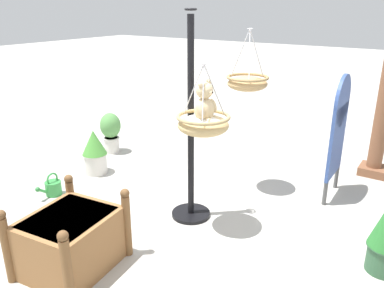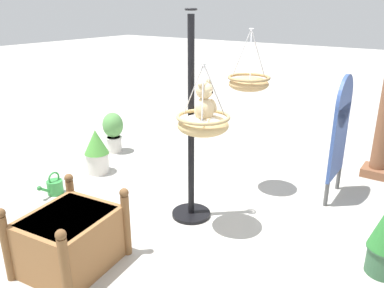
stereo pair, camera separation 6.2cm
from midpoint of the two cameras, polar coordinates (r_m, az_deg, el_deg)
ground_plane at (r=4.43m, az=-1.39°, el=-11.28°), size 40.00×40.00×0.00m
display_pole_central at (r=4.23m, az=-0.59°, el=-2.45°), size 0.44×0.44×2.26m
hanging_basket_with_teddy at (r=3.81m, az=1.21°, el=3.02°), size 0.53×0.53×0.71m
teddy_bear at (r=3.75m, az=1.51°, el=5.72°), size 0.30×0.26×0.43m
hanging_basket_left_high at (r=4.70m, az=7.80°, el=9.00°), size 0.50×0.50×0.72m
wooden_planter_box at (r=3.77m, az=-17.94°, el=-13.31°), size 0.95×0.86×0.70m
potted_plant_fern_front at (r=5.65m, az=-14.47°, el=-1.06°), size 0.35×0.35×0.64m
potted_plant_tall_leafy at (r=6.39m, az=-12.17°, el=1.93°), size 0.33×0.33×0.66m
display_sign_board at (r=4.92m, az=20.50°, el=2.39°), size 0.63×0.06×1.55m
watering_can at (r=5.25m, az=-20.17°, el=-6.05°), size 0.35×0.20×0.30m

